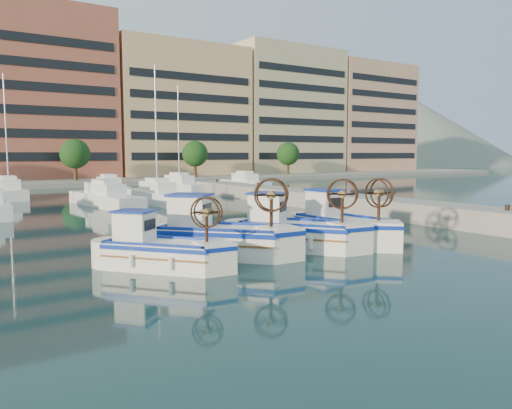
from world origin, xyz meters
name	(u,v)px	position (x,y,z in m)	size (l,w,h in m)	color
ground	(288,253)	(0.00, 0.00, 0.00)	(300.00, 300.00, 0.00)	#193E43
quay	(368,205)	(13.00, 8.00, 0.60)	(3.00, 60.00, 1.20)	gray
waterfront	(90,110)	(9.23, 65.04, 11.10)	(180.00, 40.00, 25.60)	gray
hill_east	(410,165)	(140.00, 110.00, 0.00)	(160.00, 160.00, 50.00)	slate
yacht_marina	(69,196)	(-2.58, 28.19, 0.53)	(40.12, 22.51, 11.50)	white
fishing_boat_a	(160,249)	(-5.68, 0.20, 0.74)	(4.01, 4.29, 2.70)	white
fishing_boat_b	(218,235)	(-2.82, 0.99, 0.89)	(4.91, 5.06, 3.24)	white
fishing_boat_c	(293,230)	(0.70, 0.58, 0.87)	(4.55, 5.07, 3.15)	white
fishing_boat_d	(342,224)	(3.68, 0.66, 0.86)	(2.40, 5.10, 3.13)	white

